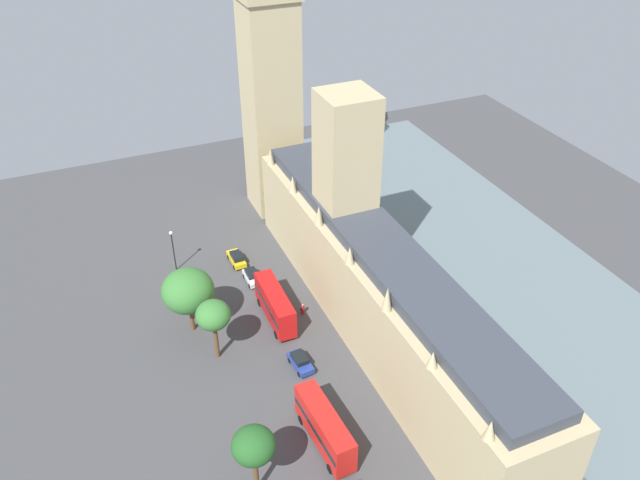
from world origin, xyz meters
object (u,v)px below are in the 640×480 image
at_px(double_decker_bus_trailing, 325,427).
at_px(plane_tree_by_river_gate, 188,291).
at_px(pedestrian_far_end, 303,309).
at_px(double_decker_bus_opposite_hall, 275,304).
at_px(street_lamp_slot_12, 185,285).
at_px(parliament_building, 376,278).
at_px(clock_tower, 268,30).
at_px(car_blue_midblock, 300,362).
at_px(car_white_kerbside, 252,277).
at_px(street_lamp_slot_11, 172,244).
at_px(plane_tree_slot_10, 213,316).
at_px(plane_tree_under_trees, 254,446).
at_px(car_yellow_cab_corner, 236,258).

height_order(double_decker_bus_trailing, plane_tree_by_river_gate, plane_tree_by_river_gate).
xyz_separation_m(pedestrian_far_end, plane_tree_by_river_gate, (14.92, -2.93, 5.87)).
height_order(double_decker_bus_opposite_hall, street_lamp_slot_12, street_lamp_slot_12).
bearing_deg(parliament_building, double_decker_bus_trailing, 47.62).
distance_m(double_decker_bus_opposite_hall, plane_tree_by_river_gate, 11.99).
relative_size(clock_tower, plane_tree_by_river_gate, 6.22).
bearing_deg(car_blue_midblock, street_lamp_slot_12, -63.68).
distance_m(double_decker_bus_opposite_hall, car_blue_midblock, 10.07).
distance_m(car_white_kerbside, double_decker_bus_trailing, 31.46).
distance_m(clock_tower, car_blue_midblock, 50.70).
height_order(clock_tower, plane_tree_by_river_gate, clock_tower).
bearing_deg(street_lamp_slot_11, plane_tree_slot_10, 92.05).
distance_m(car_blue_midblock, plane_tree_under_trees, 19.21).
relative_size(double_decker_bus_trailing, plane_tree_by_river_gate, 1.11).
bearing_deg(pedestrian_far_end, car_blue_midblock, -148.91).
relative_size(double_decker_bus_opposite_hall, pedestrian_far_end, 6.19).
distance_m(plane_tree_under_trees, street_lamp_slot_12, 31.95).
xyz_separation_m(clock_tower, street_lamp_slot_11, (20.83, 12.68, -25.99)).
bearing_deg(double_decker_bus_trailing, street_lamp_slot_11, 98.66).
xyz_separation_m(parliament_building, plane_tree_under_trees, (22.88, 18.10, -1.15)).
relative_size(car_yellow_cab_corner, plane_tree_by_river_gate, 0.48).
height_order(parliament_building, plane_tree_by_river_gate, parliament_building).
height_order(pedestrian_far_end, street_lamp_slot_12, street_lamp_slot_12).
xyz_separation_m(car_yellow_cab_corner, plane_tree_under_trees, (9.95, 39.45, 6.10)).
relative_size(parliament_building, pedestrian_far_end, 37.17).
bearing_deg(clock_tower, plane_tree_slot_10, 58.99).
xyz_separation_m(plane_tree_by_river_gate, plane_tree_slot_10, (-1.66, 6.40, 0.24)).
xyz_separation_m(car_yellow_cab_corner, pedestrian_far_end, (-4.95, 15.28, -0.12)).
bearing_deg(plane_tree_under_trees, clock_tower, -111.86).
relative_size(pedestrian_far_end, plane_tree_slot_10, 0.19).
height_order(car_white_kerbside, double_decker_bus_trailing, double_decker_bus_trailing).
distance_m(car_yellow_cab_corner, plane_tree_slot_10, 21.37).
height_order(plane_tree_slot_10, street_lamp_slot_12, plane_tree_slot_10).
height_order(pedestrian_far_end, plane_tree_by_river_gate, plane_tree_by_river_gate).
xyz_separation_m(clock_tower, car_blue_midblock, (10.98, 39.40, -29.95)).
bearing_deg(parliament_building, double_decker_bus_opposite_hall, -28.86).
bearing_deg(street_lamp_slot_11, double_decker_bus_opposite_hall, 121.06).
xyz_separation_m(double_decker_bus_trailing, plane_tree_by_river_gate, (8.85, -24.40, 4.00)).
relative_size(clock_tower, plane_tree_under_trees, 6.63).
xyz_separation_m(car_blue_midblock, plane_tree_slot_10, (9.10, -5.98, 5.99)).
bearing_deg(parliament_building, street_lamp_slot_12, -31.33).
distance_m(double_decker_bus_opposite_hall, street_lamp_slot_12, 12.92).
bearing_deg(car_yellow_cab_corner, pedestrian_far_end, -73.51).
bearing_deg(street_lamp_slot_12, street_lamp_slot_11, -93.21).
bearing_deg(pedestrian_far_end, street_lamp_slot_11, 93.91).
distance_m(car_blue_midblock, street_lamp_slot_11, 28.75).
bearing_deg(double_decker_bus_opposite_hall, clock_tower, -109.09).
bearing_deg(double_decker_bus_trailing, plane_tree_under_trees, -165.92).
distance_m(parliament_building, street_lamp_slot_12, 26.69).
xyz_separation_m(car_blue_midblock, street_lamp_slot_12, (10.38, -17.09, 3.13)).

